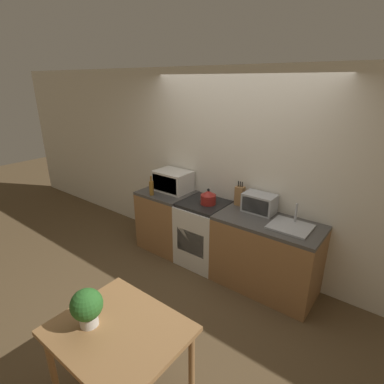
# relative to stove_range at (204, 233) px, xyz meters

# --- Properties ---
(ground_plane) EXTENTS (16.00, 16.00, 0.00)m
(ground_plane) POSITION_rel_stove_range_xyz_m (0.24, -0.59, -0.45)
(ground_plane) COLOR brown
(wall_back) EXTENTS (10.00, 0.06, 2.60)m
(wall_back) POSITION_rel_stove_range_xyz_m (0.24, 0.34, 0.85)
(wall_back) COLOR silver
(wall_back) RESTS_ON ground_plane
(counter_left_run) EXTENTS (0.75, 0.62, 0.90)m
(counter_left_run) POSITION_rel_stove_range_xyz_m (-0.68, 0.00, 0.00)
(counter_left_run) COLOR olive
(counter_left_run) RESTS_ON ground_plane
(counter_right_run) EXTENTS (1.23, 0.62, 0.90)m
(counter_right_run) POSITION_rel_stove_range_xyz_m (0.92, 0.00, 0.00)
(counter_right_run) COLOR olive
(counter_right_run) RESTS_ON ground_plane
(stove_range) EXTENTS (0.60, 0.62, 0.90)m
(stove_range) POSITION_rel_stove_range_xyz_m (0.00, 0.00, 0.00)
(stove_range) COLOR silver
(stove_range) RESTS_ON ground_plane
(kettle) EXTENTS (0.20, 0.20, 0.21)m
(kettle) POSITION_rel_stove_range_xyz_m (0.07, -0.00, 0.54)
(kettle) COLOR maroon
(kettle) RESTS_ON stove_range
(microwave) EXTENTS (0.51, 0.38, 0.30)m
(microwave) POSITION_rel_stove_range_xyz_m (-0.63, 0.10, 0.60)
(microwave) COLOR silver
(microwave) RESTS_ON counter_left_run
(bottle) EXTENTS (0.06, 0.06, 0.28)m
(bottle) POSITION_rel_stove_range_xyz_m (-0.75, -0.22, 0.56)
(bottle) COLOR olive
(bottle) RESTS_ON counter_left_run
(knife_block) EXTENTS (0.11, 0.09, 0.32)m
(knife_block) POSITION_rel_stove_range_xyz_m (0.41, 0.22, 0.58)
(knife_block) COLOR #9E7042
(knife_block) RESTS_ON counter_right_run
(toaster_oven) EXTENTS (0.39, 0.24, 0.23)m
(toaster_oven) POSITION_rel_stove_range_xyz_m (0.71, 0.17, 0.57)
(toaster_oven) COLOR #ADAFB5
(toaster_oven) RESTS_ON counter_right_run
(sink_basin) EXTENTS (0.44, 0.39, 0.24)m
(sink_basin) POSITION_rel_stove_range_xyz_m (1.17, 0.01, 0.47)
(sink_basin) COLOR #ADAFB5
(sink_basin) RESTS_ON counter_right_run
(dining_table) EXTENTS (0.95, 0.79, 0.73)m
(dining_table) POSITION_rel_stove_range_xyz_m (0.66, -2.00, 0.20)
(dining_table) COLOR #9E7042
(dining_table) RESTS_ON ground_plane
(potted_plant) EXTENTS (0.23, 0.23, 0.30)m
(potted_plant) POSITION_rel_stove_range_xyz_m (0.46, -2.10, 0.46)
(potted_plant) COLOR beige
(potted_plant) RESTS_ON dining_table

